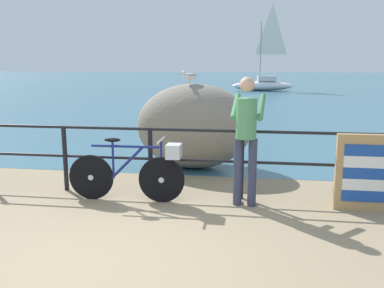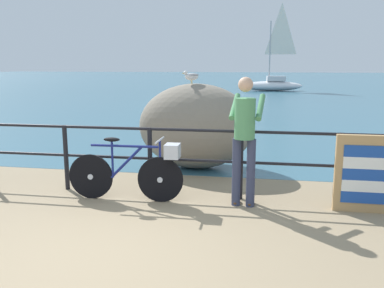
% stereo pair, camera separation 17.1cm
% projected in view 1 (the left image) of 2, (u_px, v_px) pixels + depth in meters
% --- Properties ---
extents(ground_plane, '(120.00, 120.00, 0.10)m').
position_uv_depth(ground_plane, '(228.00, 99.00, 23.63)').
color(ground_plane, '#937F60').
extents(sea_surface, '(120.00, 90.00, 0.01)m').
position_uv_depth(sea_surface, '(243.00, 80.00, 51.11)').
color(sea_surface, '#38667A').
rests_on(sea_surface, ground_plane).
extents(promenade_railing, '(8.22, 0.07, 1.02)m').
position_uv_depth(promenade_railing, '(150.00, 153.00, 6.21)').
color(promenade_railing, black).
rests_on(promenade_railing, ground_plane).
extents(bicycle, '(1.70, 0.48, 0.92)m').
position_uv_depth(bicycle, '(136.00, 170.00, 5.92)').
color(bicycle, black).
rests_on(bicycle, ground_plane).
extents(person_at_railing, '(0.49, 0.65, 1.78)m').
position_uv_depth(person_at_railing, '(246.00, 135.00, 5.66)').
color(person_at_railing, '#333851').
rests_on(person_at_railing, ground_plane).
extents(folded_deckchair_stack, '(0.84, 0.10, 1.04)m').
position_uv_depth(folded_deckchair_stack, '(368.00, 173.00, 5.53)').
color(folded_deckchair_stack, tan).
rests_on(folded_deckchair_stack, ground_plane).
extents(breakwater_boulder_main, '(2.17, 1.47, 1.59)m').
position_uv_depth(breakwater_boulder_main, '(194.00, 126.00, 7.80)').
color(breakwater_boulder_main, gray).
rests_on(breakwater_boulder_main, ground).
extents(seagull, '(0.32, 0.25, 0.23)m').
position_uv_depth(seagull, '(190.00, 76.00, 7.56)').
color(seagull, gold).
rests_on(seagull, breakwater_boulder_main).
extents(sailboat, '(4.52, 1.79, 6.16)m').
position_uv_depth(sailboat, '(263.00, 81.00, 30.14)').
color(sailboat, white).
rests_on(sailboat, sea_surface).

